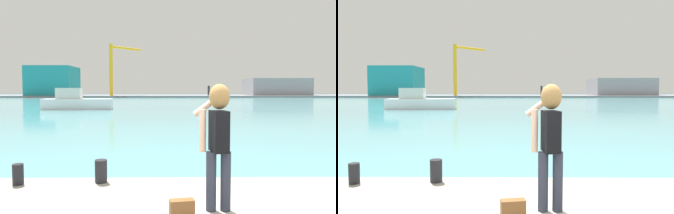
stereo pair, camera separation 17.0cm
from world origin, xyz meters
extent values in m
plane|color=#334751|center=(0.00, 50.00, 0.00)|extent=(220.00, 220.00, 0.00)
cube|color=#599EA8|center=(0.00, 52.00, 0.01)|extent=(140.00, 100.00, 0.02)
cube|color=gray|center=(0.00, 92.00, 0.26)|extent=(140.00, 20.00, 0.52)
cylinder|color=#2D3342|center=(0.14, 0.40, 1.09)|extent=(0.14, 0.14, 0.82)
cylinder|color=#2D3342|center=(0.34, 0.40, 1.09)|extent=(0.14, 0.14, 0.82)
cube|color=black|center=(0.24, 0.40, 1.78)|extent=(0.24, 0.36, 0.56)
sphere|color=#E0B293|center=(0.24, 0.40, 2.24)|extent=(0.22, 0.22, 0.22)
ellipsoid|color=olive|center=(0.24, 0.38, 2.25)|extent=(0.28, 0.26, 0.34)
cylinder|color=#E0B293|center=(0.02, 0.40, 1.79)|extent=(0.09, 0.09, 0.58)
cylinder|color=#E0B293|center=(0.16, 0.61, 2.16)|extent=(0.53, 0.15, 0.40)
cube|color=black|center=(0.14, 0.73, 2.33)|extent=(0.02, 0.07, 0.14)
cube|color=brown|center=(-0.28, 0.17, 0.80)|extent=(0.34, 0.19, 0.24)
cylinder|color=black|center=(-1.64, 1.71, 0.88)|extent=(0.22, 0.22, 0.41)
cylinder|color=black|center=(-3.07, 1.60, 0.86)|extent=(0.19, 0.19, 0.36)
cube|color=white|center=(-10.52, 31.95, 0.63)|extent=(7.95, 2.79, 1.21)
cube|color=silver|center=(-11.49, 31.88, 1.86)|extent=(2.85, 1.88, 1.26)
cube|color=teal|center=(-34.03, 89.77, 4.81)|extent=(12.95, 12.48, 8.58)
cube|color=gray|center=(34.27, 92.55, 3.06)|extent=(17.75, 13.38, 5.09)
cylinder|color=yellow|center=(-15.94, 85.87, 7.94)|extent=(1.00, 1.00, 14.85)
cylinder|color=yellow|center=(-12.04, 89.57, 14.57)|extent=(8.29, 7.91, 0.70)
camera|label=1|loc=(-0.50, -3.75, 2.35)|focal=32.97mm
camera|label=2|loc=(-0.33, -3.75, 2.35)|focal=32.97mm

